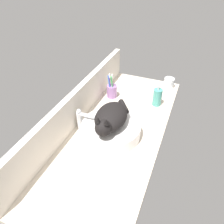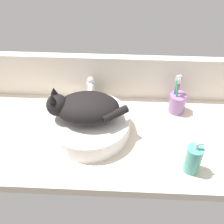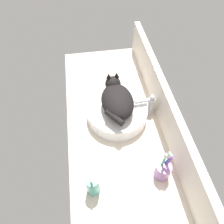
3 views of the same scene
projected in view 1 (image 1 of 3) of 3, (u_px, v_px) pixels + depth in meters
ground_plane at (116, 132)px, 132.90cm from camera, size 138.27×54.79×4.00cm
backsplash_panel at (77, 105)px, 132.81cm from camera, size 138.27×3.60×21.55cm
sink_basin at (111, 129)px, 125.53cm from camera, size 33.76×33.76×7.93cm
cat at (110, 118)px, 118.60cm from camera, size 32.40×18.05×14.00cm
faucet at (81, 118)px, 128.34cm from camera, size 3.60×11.84×13.60cm
soap_dispenser at (157, 97)px, 148.40cm from camera, size 5.98×5.98×15.36cm
toothbrush_cup at (112, 91)px, 157.09cm from camera, size 7.22×7.22×18.70cm
water_glass at (169, 83)px, 169.03cm from camera, size 7.82×7.82×7.55cm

